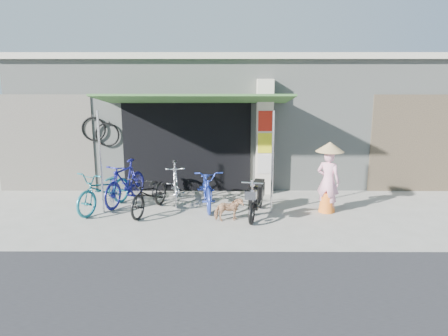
{
  "coord_description": "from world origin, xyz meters",
  "views": [
    {
      "loc": [
        -0.16,
        -8.9,
        3.27
      ],
      "look_at": [
        -0.2,
        1.0,
        1.0
      ],
      "focal_mm": 35.0,
      "sensor_mm": 36.0,
      "label": 1
    }
  ],
  "objects_px": {
    "bike_blue": "(125,183)",
    "nun": "(328,177)",
    "bike_silver": "(175,182)",
    "street_dog": "(229,210)",
    "bike_teal": "(105,190)",
    "moped": "(256,197)",
    "bike_navy": "(207,187)",
    "bike_black": "(150,194)"
  },
  "relations": [
    {
      "from": "moped",
      "to": "nun",
      "type": "xyz_separation_m",
      "value": [
        1.66,
        0.25,
        0.4
      ]
    },
    {
      "from": "bike_black",
      "to": "moped",
      "type": "height_order",
      "value": "moped"
    },
    {
      "from": "bike_teal",
      "to": "nun",
      "type": "bearing_deg",
      "value": 22.41
    },
    {
      "from": "bike_blue",
      "to": "bike_silver",
      "type": "height_order",
      "value": "bike_blue"
    },
    {
      "from": "bike_black",
      "to": "street_dog",
      "type": "relative_size",
      "value": 2.78
    },
    {
      "from": "bike_black",
      "to": "nun",
      "type": "bearing_deg",
      "value": 17.72
    },
    {
      "from": "bike_navy",
      "to": "bike_teal",
      "type": "bearing_deg",
      "value": 179.66
    },
    {
      "from": "bike_teal",
      "to": "moped",
      "type": "bearing_deg",
      "value": 17.73
    },
    {
      "from": "bike_teal",
      "to": "bike_navy",
      "type": "height_order",
      "value": "bike_teal"
    },
    {
      "from": "nun",
      "to": "street_dog",
      "type": "bearing_deg",
      "value": 48.43
    },
    {
      "from": "bike_teal",
      "to": "nun",
      "type": "xyz_separation_m",
      "value": [
        5.19,
        -0.12,
        0.33
      ]
    },
    {
      "from": "bike_blue",
      "to": "moped",
      "type": "bearing_deg",
      "value": 4.4
    },
    {
      "from": "bike_silver",
      "to": "bike_blue",
      "type": "bearing_deg",
      "value": -178.91
    },
    {
      "from": "bike_silver",
      "to": "nun",
      "type": "bearing_deg",
      "value": -20.06
    },
    {
      "from": "bike_silver",
      "to": "bike_black",
      "type": "bearing_deg",
      "value": -127.79
    },
    {
      "from": "bike_navy",
      "to": "street_dog",
      "type": "xyz_separation_m",
      "value": [
        0.51,
        -1.03,
        -0.23
      ]
    },
    {
      "from": "street_dog",
      "to": "bike_blue",
      "type": "bearing_deg",
      "value": 48.42
    },
    {
      "from": "bike_teal",
      "to": "bike_black",
      "type": "xyz_separation_m",
      "value": [
        1.09,
        -0.18,
        -0.04
      ]
    },
    {
      "from": "moped",
      "to": "bike_black",
      "type": "bearing_deg",
      "value": -171.46
    },
    {
      "from": "bike_blue",
      "to": "nun",
      "type": "bearing_deg",
      "value": 12.43
    },
    {
      "from": "bike_teal",
      "to": "bike_silver",
      "type": "height_order",
      "value": "bike_silver"
    },
    {
      "from": "bike_silver",
      "to": "street_dog",
      "type": "height_order",
      "value": "bike_silver"
    },
    {
      "from": "bike_silver",
      "to": "bike_teal",
      "type": "bearing_deg",
      "value": -164.66
    },
    {
      "from": "bike_navy",
      "to": "nun",
      "type": "height_order",
      "value": "nun"
    },
    {
      "from": "nun",
      "to": "moped",
      "type": "bearing_deg",
      "value": 41.34
    },
    {
      "from": "bike_blue",
      "to": "nun",
      "type": "relative_size",
      "value": 1.08
    },
    {
      "from": "bike_silver",
      "to": "street_dog",
      "type": "relative_size",
      "value": 2.68
    },
    {
      "from": "bike_black",
      "to": "moped",
      "type": "xyz_separation_m",
      "value": [
        2.44,
        -0.19,
        -0.03
      ]
    },
    {
      "from": "moped",
      "to": "nun",
      "type": "distance_m",
      "value": 1.73
    },
    {
      "from": "bike_teal",
      "to": "bike_navy",
      "type": "bearing_deg",
      "value": 30.06
    },
    {
      "from": "bike_teal",
      "to": "bike_black",
      "type": "distance_m",
      "value": 1.1
    },
    {
      "from": "bike_navy",
      "to": "bike_blue",
      "type": "bearing_deg",
      "value": 167.14
    },
    {
      "from": "bike_black",
      "to": "nun",
      "type": "relative_size",
      "value": 1.04
    },
    {
      "from": "bike_silver",
      "to": "street_dog",
      "type": "distance_m",
      "value": 1.97
    },
    {
      "from": "bike_blue",
      "to": "street_dog",
      "type": "bearing_deg",
      "value": -6.71
    },
    {
      "from": "bike_teal",
      "to": "bike_black",
      "type": "height_order",
      "value": "bike_teal"
    },
    {
      "from": "bike_blue",
      "to": "moped",
      "type": "distance_m",
      "value": 3.27
    },
    {
      "from": "bike_black",
      "to": "street_dog",
      "type": "distance_m",
      "value": 1.92
    },
    {
      "from": "bike_navy",
      "to": "moped",
      "type": "xyz_separation_m",
      "value": [
        1.13,
        -0.64,
        -0.06
      ]
    },
    {
      "from": "street_dog",
      "to": "nun",
      "type": "xyz_separation_m",
      "value": [
        2.29,
        0.64,
        0.56
      ]
    },
    {
      "from": "bike_navy",
      "to": "nun",
      "type": "xyz_separation_m",
      "value": [
        2.79,
        -0.38,
        0.34
      ]
    },
    {
      "from": "bike_blue",
      "to": "bike_black",
      "type": "relative_size",
      "value": 1.04
    }
  ]
}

